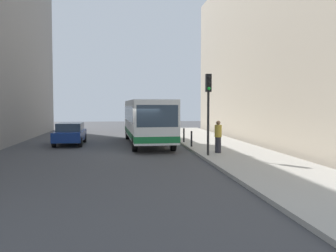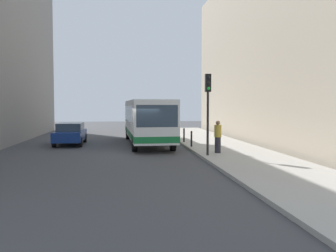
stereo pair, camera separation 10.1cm
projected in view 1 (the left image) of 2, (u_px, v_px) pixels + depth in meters
ground_plane at (136, 153)px, 20.84m from camera, size 80.00×80.00×0.00m
sidewalk at (229, 150)px, 21.50m from camera, size 4.40×40.00×0.15m
building_right at (299, 47)px, 25.84m from camera, size 7.00×32.00×13.46m
bus at (147, 119)px, 25.49m from camera, size 2.92×11.10×3.00m
car_beside_bus at (70, 133)px, 25.10m from camera, size 1.88×4.41×1.48m
traffic_light at (208, 99)px, 18.64m from camera, size 0.28×0.33×4.10m
bollard_near at (192, 139)px, 22.68m from camera, size 0.11×0.11×0.95m
bollard_mid at (184, 135)px, 25.46m from camera, size 0.11×0.11×0.95m
bollard_far at (178, 132)px, 28.24m from camera, size 0.11×0.11×0.95m
pedestrian_near_signal at (218, 137)px, 19.71m from camera, size 0.38×0.38×1.72m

